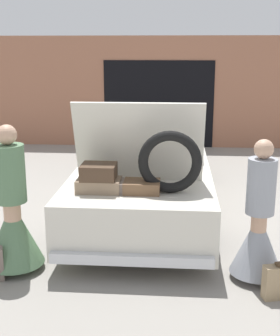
# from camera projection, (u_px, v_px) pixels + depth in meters

# --- Properties ---
(ground_plane) EXTENTS (40.00, 40.00, 0.00)m
(ground_plane) POSITION_uv_depth(u_px,v_px,m) (147.00, 204.00, 7.77)
(ground_plane) COLOR gray
(garage_wall_back) EXTENTS (12.00, 0.14, 2.80)m
(garage_wall_back) POSITION_uv_depth(u_px,v_px,m) (159.00, 93.00, 11.95)
(garage_wall_back) COLOR #9E664C
(garage_wall_back) RESTS_ON ground_plane
(car) EXTENTS (1.95, 5.36, 1.90)m
(car) POSITION_uv_depth(u_px,v_px,m) (147.00, 168.00, 7.61)
(car) COLOR silver
(car) RESTS_ON ground_plane
(person_left) EXTENTS (0.68, 0.68, 1.72)m
(person_left) POSITION_uv_depth(u_px,v_px,m) (13.00, 220.00, 5.37)
(person_left) COLOR tan
(person_left) RESTS_ON ground_plane
(person_right) EXTENTS (0.59, 0.59, 1.60)m
(person_right) POSITION_uv_depth(u_px,v_px,m) (258.00, 231.00, 5.16)
(person_right) COLOR tan
(person_right) RESTS_ON ground_plane
(suitcase_beside_right_person) EXTENTS (0.38, 0.21, 0.40)m
(suitcase_beside_right_person) POSITION_uv_depth(u_px,v_px,m) (280.00, 282.00, 4.84)
(suitcase_beside_right_person) COLOR #9E8460
(suitcase_beside_right_person) RESTS_ON ground_plane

